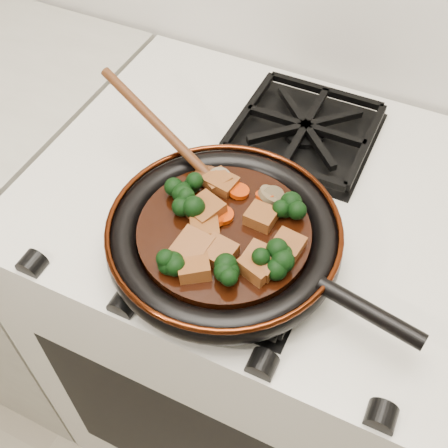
% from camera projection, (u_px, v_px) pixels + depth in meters
% --- Properties ---
extents(stove, '(0.76, 0.60, 0.90)m').
position_uv_depth(stove, '(259.00, 329.00, 1.23)').
color(stove, silver).
rests_on(stove, ground).
extents(burner_grate_front, '(0.23, 0.23, 0.03)m').
position_uv_depth(burner_grate_front, '(236.00, 250.00, 0.79)').
color(burner_grate_front, black).
rests_on(burner_grate_front, stove).
extents(burner_grate_back, '(0.23, 0.23, 0.03)m').
position_uv_depth(burner_grate_back, '(305.00, 130.00, 0.95)').
color(burner_grate_back, black).
rests_on(burner_grate_back, stove).
extents(skillet, '(0.45, 0.32, 0.05)m').
position_uv_depth(skillet, '(225.00, 237.00, 0.77)').
color(skillet, black).
rests_on(skillet, burner_grate_front).
extents(braising_sauce, '(0.24, 0.24, 0.02)m').
position_uv_depth(braising_sauce, '(224.00, 234.00, 0.77)').
color(braising_sauce, black).
rests_on(braising_sauce, skillet).
extents(tofu_cube_0, '(0.04, 0.04, 0.02)m').
position_uv_depth(tofu_cube_0, '(261.00, 217.00, 0.76)').
color(tofu_cube_0, brown).
rests_on(tofu_cube_0, braising_sauce).
extents(tofu_cube_1, '(0.05, 0.06, 0.03)m').
position_uv_depth(tofu_cube_1, '(204.00, 229.00, 0.75)').
color(tofu_cube_1, brown).
rests_on(tofu_cube_1, braising_sauce).
extents(tofu_cube_2, '(0.05, 0.05, 0.02)m').
position_uv_depth(tofu_cube_2, '(219.00, 253.00, 0.72)').
color(tofu_cube_2, brown).
rests_on(tofu_cube_2, braising_sauce).
extents(tofu_cube_3, '(0.05, 0.05, 0.03)m').
position_uv_depth(tofu_cube_3, '(261.00, 261.00, 0.71)').
color(tofu_cube_3, brown).
rests_on(tofu_cube_3, braising_sauce).
extents(tofu_cube_4, '(0.06, 0.05, 0.03)m').
position_uv_depth(tofu_cube_4, '(194.00, 268.00, 0.71)').
color(tofu_cube_4, brown).
rests_on(tofu_cube_4, braising_sauce).
extents(tofu_cube_5, '(0.06, 0.06, 0.03)m').
position_uv_depth(tofu_cube_5, '(205.00, 211.00, 0.77)').
color(tofu_cube_5, brown).
rests_on(tofu_cube_5, braising_sauce).
extents(tofu_cube_6, '(0.04, 0.05, 0.02)m').
position_uv_depth(tofu_cube_6, '(217.00, 181.00, 0.80)').
color(tofu_cube_6, brown).
rests_on(tofu_cube_6, braising_sauce).
extents(tofu_cube_7, '(0.05, 0.05, 0.03)m').
position_uv_depth(tofu_cube_7, '(193.00, 248.00, 0.73)').
color(tofu_cube_7, brown).
rests_on(tofu_cube_7, braising_sauce).
extents(tofu_cube_8, '(0.04, 0.04, 0.02)m').
position_uv_depth(tofu_cube_8, '(222.00, 184.00, 0.80)').
color(tofu_cube_8, brown).
rests_on(tofu_cube_8, braising_sauce).
extents(tofu_cube_9, '(0.05, 0.05, 0.03)m').
position_uv_depth(tofu_cube_9, '(258.00, 266.00, 0.71)').
color(tofu_cube_9, brown).
rests_on(tofu_cube_9, braising_sauce).
extents(tofu_cube_10, '(0.04, 0.04, 0.02)m').
position_uv_depth(tofu_cube_10, '(288.00, 245.00, 0.73)').
color(tofu_cube_10, brown).
rests_on(tofu_cube_10, braising_sauce).
extents(tofu_cube_11, '(0.04, 0.04, 0.02)m').
position_uv_depth(tofu_cube_11, '(187.00, 261.00, 0.71)').
color(tofu_cube_11, brown).
rests_on(tofu_cube_11, braising_sauce).
extents(broccoli_floret_0, '(0.07, 0.07, 0.06)m').
position_uv_depth(broccoli_floret_0, '(225.00, 274.00, 0.70)').
color(broccoli_floret_0, black).
rests_on(broccoli_floret_0, braising_sauce).
extents(broccoli_floret_1, '(0.07, 0.07, 0.07)m').
position_uv_depth(broccoli_floret_1, '(291.00, 209.00, 0.77)').
color(broccoli_floret_1, black).
rests_on(broccoli_floret_1, braising_sauce).
extents(broccoli_floret_2, '(0.09, 0.09, 0.06)m').
position_uv_depth(broccoli_floret_2, '(175.00, 260.00, 0.71)').
color(broccoli_floret_2, black).
rests_on(broccoli_floret_2, braising_sauce).
extents(broccoli_floret_3, '(0.07, 0.06, 0.05)m').
position_uv_depth(broccoli_floret_3, '(182.00, 189.00, 0.79)').
color(broccoli_floret_3, black).
rests_on(broccoli_floret_3, braising_sauce).
extents(broccoli_floret_4, '(0.09, 0.09, 0.08)m').
position_uv_depth(broccoli_floret_4, '(187.00, 206.00, 0.77)').
color(broccoli_floret_4, black).
rests_on(broccoli_floret_4, braising_sauce).
extents(broccoli_floret_5, '(0.08, 0.09, 0.07)m').
position_uv_depth(broccoli_floret_5, '(274.00, 259.00, 0.71)').
color(broccoli_floret_5, black).
rests_on(broccoli_floret_5, braising_sauce).
extents(carrot_coin_0, '(0.03, 0.03, 0.01)m').
position_uv_depth(carrot_coin_0, '(222.00, 215.00, 0.77)').
color(carrot_coin_0, '#B52F05').
rests_on(carrot_coin_0, braising_sauce).
extents(carrot_coin_1, '(0.03, 0.03, 0.02)m').
position_uv_depth(carrot_coin_1, '(214.00, 221.00, 0.76)').
color(carrot_coin_1, '#B52F05').
rests_on(carrot_coin_1, braising_sauce).
extents(carrot_coin_2, '(0.03, 0.03, 0.02)m').
position_uv_depth(carrot_coin_2, '(266.00, 195.00, 0.79)').
color(carrot_coin_2, '#B52F05').
rests_on(carrot_coin_2, braising_sauce).
extents(carrot_coin_3, '(0.03, 0.03, 0.01)m').
position_uv_depth(carrot_coin_3, '(239.00, 191.00, 0.79)').
color(carrot_coin_3, '#B52F05').
rests_on(carrot_coin_3, braising_sauce).
extents(mushroom_slice_0, '(0.05, 0.04, 0.03)m').
position_uv_depth(mushroom_slice_0, '(219.00, 180.00, 0.81)').
color(mushroom_slice_0, brown).
rests_on(mushroom_slice_0, braising_sauce).
extents(mushroom_slice_1, '(0.04, 0.04, 0.03)m').
position_uv_depth(mushroom_slice_1, '(273.00, 198.00, 0.78)').
color(mushroom_slice_1, brown).
rests_on(mushroom_slice_1, braising_sauce).
extents(mushroom_slice_2, '(0.03, 0.03, 0.03)m').
position_uv_depth(mushroom_slice_2, '(273.00, 261.00, 0.72)').
color(mushroom_slice_2, brown).
rests_on(mushroom_slice_2, braising_sauce).
extents(mushroom_slice_3, '(0.05, 0.05, 0.02)m').
position_uv_depth(mushroom_slice_3, '(270.00, 195.00, 0.79)').
color(mushroom_slice_3, brown).
rests_on(mushroom_slice_3, braising_sauce).
extents(mushroom_slice_4, '(0.03, 0.03, 0.03)m').
position_uv_depth(mushroom_slice_4, '(265.00, 267.00, 0.71)').
color(mushroom_slice_4, brown).
rests_on(mushroom_slice_4, braising_sauce).
extents(wooden_spoon, '(0.15, 0.07, 0.24)m').
position_uv_depth(wooden_spoon, '(180.00, 146.00, 0.82)').
color(wooden_spoon, '#4D2610').
rests_on(wooden_spoon, braising_sauce).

